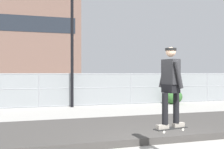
{
  "coord_description": "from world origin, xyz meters",
  "views": [
    {
      "loc": [
        -3.07,
        -5.25,
        1.89
      ],
      "look_at": [
        -0.22,
        4.16,
        1.82
      ],
      "focal_mm": 42.9,
      "sensor_mm": 36.0,
      "label": 1
    }
  ],
  "objects": [
    {
      "name": "chain_fence",
      "position": [
        -0.0,
        9.71,
        0.93
      ],
      "size": [
        26.76,
        0.06,
        1.85
      ],
      "color": "gray",
      "rests_on": "ground_plane"
    },
    {
      "name": "gravel_berm",
      "position": [
        0.0,
        2.82,
        0.1
      ],
      "size": [
        12.95,
        3.52,
        0.19
      ],
      "primitive_type": "cube",
      "color": "#3D3A38",
      "rests_on": "ground_plane"
    },
    {
      "name": "skater",
      "position": [
        -0.19,
        -0.12,
        1.68
      ],
      "size": [
        0.73,
        0.61,
        1.74
      ],
      "color": "gray",
      "rests_on": "skateboard"
    },
    {
      "name": "skateboard",
      "position": [
        -0.19,
        -0.12,
        0.68
      ],
      "size": [
        0.82,
        0.36,
        0.07
      ],
      "color": "black"
    },
    {
      "name": "library_building",
      "position": [
        -7.65,
        43.57,
        7.6
      ],
      "size": [
        24.81,
        11.6,
        15.2
      ],
      "color": "brown",
      "rests_on": "ground_plane"
    },
    {
      "name": "street_lamp",
      "position": [
        -0.93,
        9.31,
        3.99
      ],
      "size": [
        0.44,
        0.44,
        6.36
      ],
      "color": "black",
      "rests_on": "ground_plane"
    },
    {
      "name": "shrub_left",
      "position": [
        5.11,
        9.04,
        0.43
      ],
      "size": [
        1.12,
        0.91,
        0.86
      ],
      "color": "#2D5B28",
      "rests_on": "ground_plane"
    }
  ]
}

